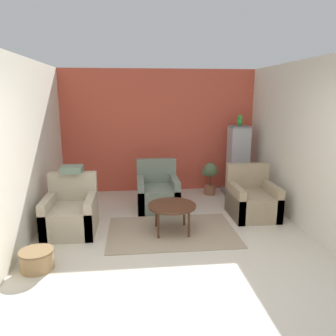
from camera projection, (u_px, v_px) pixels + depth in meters
ground_plane at (185, 282)px, 3.77m from camera, size 20.00×20.00×0.00m
wall_back_accent at (159, 131)px, 7.15m from camera, size 4.29×0.06×2.64m
wall_left at (33, 146)px, 5.09m from camera, size 0.06×3.76×2.64m
wall_right at (292, 142)px, 5.52m from camera, size 0.06×3.76×2.64m
area_rug at (172, 232)px, 5.13m from camera, size 1.98×1.37×0.01m
coffee_table at (172, 207)px, 5.04m from camera, size 0.74×0.74×0.45m
armchair_left at (71, 214)px, 5.10m from camera, size 0.76×0.84×0.88m
armchair_right at (252, 200)px, 5.76m from camera, size 0.76×0.84×0.88m
armchair_middle at (158, 193)px, 6.19m from camera, size 0.76×0.84×0.88m
birdcage at (238, 162)px, 6.96m from camera, size 0.56×0.56×1.47m
parrot at (240, 121)px, 6.77m from camera, size 0.11×0.20×0.24m
potted_plant at (210, 175)px, 6.98m from camera, size 0.33×0.30×0.69m
wicker_basket at (37, 259)px, 4.02m from camera, size 0.41×0.41×0.25m
throw_pillow at (72, 169)px, 5.26m from camera, size 0.32×0.32×0.10m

